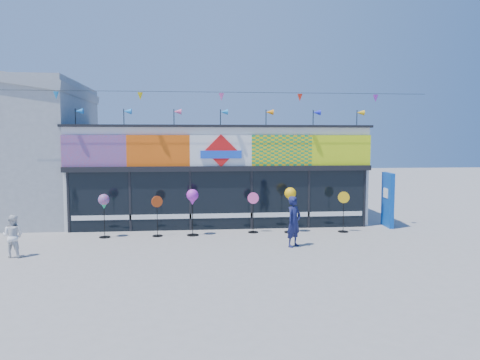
{
  "coord_description": "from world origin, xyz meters",
  "views": [
    {
      "loc": [
        -1.12,
        -14.71,
        3.56
      ],
      "look_at": [
        0.6,
        2.0,
        2.07
      ],
      "focal_mm": 35.0,
      "sensor_mm": 36.0,
      "label": 1
    }
  ],
  "objects": [
    {
      "name": "child",
      "position": [
        -6.5,
        -0.25,
        0.64
      ],
      "size": [
        0.68,
        0.46,
        1.29
      ],
      "primitive_type": "imported",
      "rotation": [
        0.0,
        0.0,
        2.97
      ],
      "color": "white",
      "rests_on": "ground"
    },
    {
      "name": "blue_sign",
      "position": [
        6.75,
        3.34,
        1.1
      ],
      "size": [
        0.25,
        1.11,
        2.19
      ],
      "rotation": [
        0.0,
        0.0,
        -0.07
      ],
      "color": "#0B46A7",
      "rests_on": "ground"
    },
    {
      "name": "spinner_3",
      "position": [
        1.17,
        2.67,
        0.81
      ],
      "size": [
        0.42,
        0.39,
        1.54
      ],
      "color": "black",
      "rests_on": "ground"
    },
    {
      "name": "spinner_5",
      "position": [
        4.61,
        2.43,
        0.82
      ],
      "size": [
        0.42,
        0.4,
        1.55
      ],
      "color": "black",
      "rests_on": "ground"
    },
    {
      "name": "spinner_4",
      "position": [
        2.57,
        2.54,
        1.38
      ],
      "size": [
        0.44,
        0.44,
        1.72
      ],
      "color": "black",
      "rests_on": "ground"
    },
    {
      "name": "spinner_2",
      "position": [
        -1.12,
        2.36,
        1.38
      ],
      "size": [
        0.44,
        0.44,
        1.72
      ],
      "color": "black",
      "rests_on": "ground"
    },
    {
      "name": "spinner_1",
      "position": [
        -2.4,
        2.36,
        0.79
      ],
      "size": [
        0.4,
        0.38,
        1.49
      ],
      "color": "black",
      "rests_on": "ground"
    },
    {
      "name": "adult_man",
      "position": [
        2.2,
        0.24,
        0.84
      ],
      "size": [
        0.72,
        0.71,
        1.67
      ],
      "primitive_type": "imported",
      "rotation": [
        0.0,
        0.0,
        0.73
      ],
      "color": "#171B49",
      "rests_on": "ground"
    },
    {
      "name": "kite_shop",
      "position": [
        0.0,
        5.94,
        2.05
      ],
      "size": [
        16.0,
        5.7,
        5.31
      ],
      "color": "silver",
      "rests_on": "ground"
    },
    {
      "name": "ground",
      "position": [
        0.0,
        0.0,
        0.0
      ],
      "size": [
        80.0,
        80.0,
        0.0
      ],
      "primitive_type": "plane",
      "color": "gray",
      "rests_on": "ground"
    },
    {
      "name": "spinner_0",
      "position": [
        -4.28,
        2.33,
        1.27
      ],
      "size": [
        0.4,
        0.4,
        1.58
      ],
      "color": "black",
      "rests_on": "ground"
    }
  ]
}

